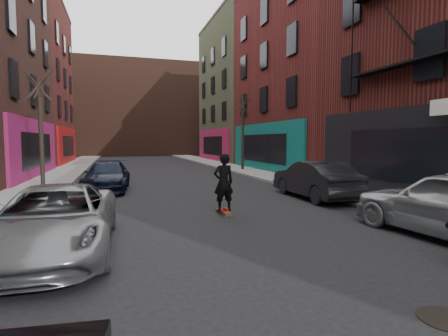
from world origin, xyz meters
TOP-DOWN VIEW (x-y plane):
  - sidewalk_left at (-6.25, 30.00)m, footprint 2.50×84.00m
  - sidewalk_right at (6.25, 30.00)m, footprint 2.50×84.00m
  - buildings_right at (13.50, 16.00)m, footprint 12.00×56.00m
  - building_far at (0.00, 56.00)m, footprint 40.00×10.00m
  - tree_left_far at (-6.20, 18.00)m, footprint 2.00×2.00m
  - tree_right_far at (6.20, 24.00)m, footprint 2.00×2.00m
  - parked_left_far at (-3.97, 7.05)m, footprint 2.33×4.88m
  - parked_left_end at (-3.20, 16.03)m, footprint 2.19×4.63m
  - parked_right_end at (4.60, 11.43)m, footprint 1.63×4.47m
  - skateboard at (0.34, 9.63)m, footprint 0.30×0.82m
  - skateboarder at (0.34, 9.63)m, footprint 0.68×0.48m
  - manhole at (1.19, 2.74)m, footprint 0.72×0.72m

SIDE VIEW (x-z plane):
  - manhole at x=1.19m, z-range 0.00..0.01m
  - skateboard at x=0.34m, z-range 0.00..0.10m
  - sidewalk_left at x=-6.25m, z-range 0.00..0.13m
  - sidewalk_right at x=6.25m, z-range 0.00..0.13m
  - parked_left_end at x=-3.20m, z-range 0.00..1.30m
  - parked_left_far at x=-3.97m, z-range 0.00..1.34m
  - parked_right_end at x=4.60m, z-range 0.00..1.47m
  - skateboarder at x=0.34m, z-range 0.10..1.86m
  - tree_left_far at x=-6.20m, z-range 0.13..6.63m
  - tree_right_far at x=6.20m, z-range 0.13..6.93m
  - building_far at x=0.00m, z-range 0.00..14.00m
  - buildings_right at x=13.50m, z-range 0.00..16.00m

